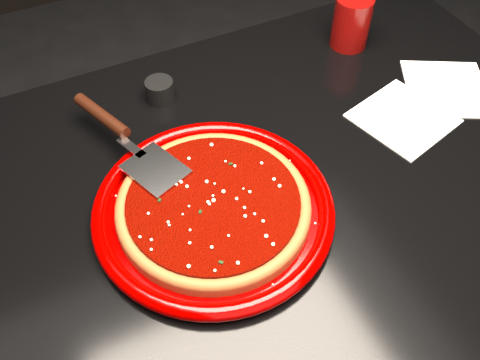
{
  "coord_description": "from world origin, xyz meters",
  "views": [
    {
      "loc": [
        -0.29,
        -0.49,
        1.42
      ],
      "look_at": [
        -0.05,
        0.0,
        0.77
      ],
      "focal_mm": 40.0,
      "sensor_mm": 36.0,
      "label": 1
    }
  ],
  "objects_px": {
    "table": "(259,290)",
    "cup": "(351,22)",
    "pizza_server": "(127,138)",
    "ramekin": "(160,90)",
    "plate": "(214,209)"
  },
  "relations": [
    {
      "from": "table",
      "to": "pizza_server",
      "type": "bearing_deg",
      "value": 141.87
    },
    {
      "from": "pizza_server",
      "to": "ramekin",
      "type": "distance_m",
      "value": 0.16
    },
    {
      "from": "pizza_server",
      "to": "table",
      "type": "bearing_deg",
      "value": -59.18
    },
    {
      "from": "cup",
      "to": "pizza_server",
      "type": "bearing_deg",
      "value": -167.84
    },
    {
      "from": "table",
      "to": "ramekin",
      "type": "xyz_separation_m",
      "value": [
        -0.08,
        0.26,
        0.4
      ]
    },
    {
      "from": "table",
      "to": "pizza_server",
      "type": "height_order",
      "value": "pizza_server"
    },
    {
      "from": "plate",
      "to": "pizza_server",
      "type": "xyz_separation_m",
      "value": [
        -0.08,
        0.17,
        0.03
      ]
    },
    {
      "from": "plate",
      "to": "pizza_server",
      "type": "relative_size",
      "value": 1.18
    },
    {
      "from": "pizza_server",
      "to": "cup",
      "type": "height_order",
      "value": "cup"
    },
    {
      "from": "table",
      "to": "cup",
      "type": "distance_m",
      "value": 0.6
    },
    {
      "from": "plate",
      "to": "ramekin",
      "type": "relative_size",
      "value": 7.15
    },
    {
      "from": "plate",
      "to": "cup",
      "type": "distance_m",
      "value": 0.52
    },
    {
      "from": "ramekin",
      "to": "cup",
      "type": "bearing_deg",
      "value": -1.4
    },
    {
      "from": "pizza_server",
      "to": "cup",
      "type": "distance_m",
      "value": 0.52
    },
    {
      "from": "plate",
      "to": "pizza_server",
      "type": "distance_m",
      "value": 0.19
    }
  ]
}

